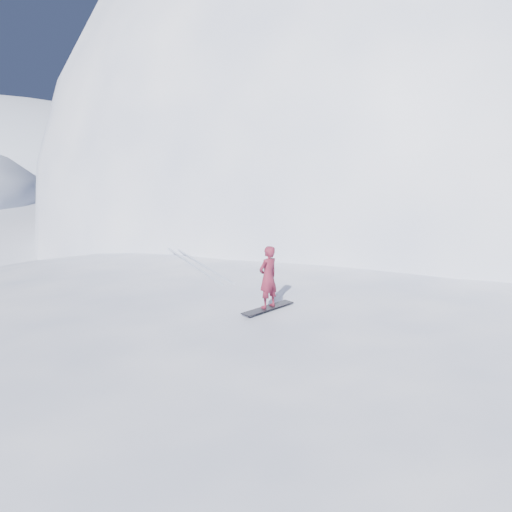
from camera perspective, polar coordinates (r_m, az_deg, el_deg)
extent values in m
plane|color=white|center=(12.74, -0.11, -16.93)|extent=(400.00, 400.00, 0.00)
ellipsoid|color=white|center=(15.58, 0.23, -11.32)|extent=(36.00, 28.00, 4.80)
ellipsoid|color=white|center=(44.94, 17.48, 3.48)|extent=(60.00, 56.00, 56.00)
ellipsoid|color=white|center=(33.97, 6.31, 1.40)|extent=(28.00, 24.00, 18.00)
ellipsoid|color=white|center=(10.67, -19.62, -24.03)|extent=(6.00, 5.40, 0.80)
ellipsoid|color=white|center=(17.82, -12.06, -8.54)|extent=(7.00, 6.30, 1.00)
ellipsoid|color=white|center=(18.92, 17.09, -7.60)|extent=(4.00, 3.60, 0.60)
cube|color=black|center=(12.18, 1.37, -5.94)|extent=(1.51, 0.98, 0.03)
imported|color=maroon|center=(11.97, 1.39, -2.43)|extent=(0.66, 0.58, 1.52)
cube|color=silver|center=(17.06, -7.43, -0.82)|extent=(0.85, 5.96, 0.04)
cube|color=silver|center=(17.11, -6.41, -0.75)|extent=(0.92, 5.95, 0.04)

